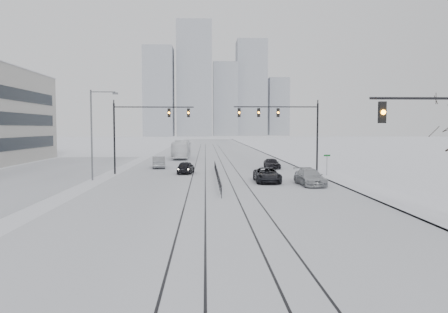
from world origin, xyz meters
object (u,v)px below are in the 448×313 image
sedan_nb_right (310,177)px  box_truck (181,150)px  sedan_sb_inner (186,167)px  sedan_sb_outer (159,162)px  sedan_nb_front (267,175)px  sedan_nb_far (272,163)px

sedan_nb_right → box_truck: 37.85m
sedan_nb_right → sedan_sb_inner: bearing=134.0°
sedan_sb_outer → sedan_nb_right: bearing=124.7°
sedan_sb_outer → box_truck: size_ratio=0.42×
sedan_sb_outer → sedan_nb_front: size_ratio=0.91×
sedan_nb_front → sedan_nb_right: sedan_nb_right is taller
sedan_nb_right → sedan_sb_outer: bearing=127.5°
sedan_sb_inner → sedan_nb_front: sedan_sb_inner is taller
sedan_sb_inner → sedan_nb_front: bearing=139.0°
sedan_sb_outer → sedan_nb_far: size_ratio=1.16×
sedan_sb_inner → box_truck: 24.67m
sedan_nb_front → sedan_nb_right: size_ratio=1.00×
sedan_nb_front → box_truck: bearing=107.6°
sedan_sb_outer → box_truck: (2.01, 17.43, 0.78)m
sedan_nb_far → box_truck: bearing=118.1°
sedan_sb_inner → sedan_nb_far: 12.28m
sedan_sb_inner → sedan_nb_front: 11.77m
sedan_nb_far → box_truck: size_ratio=0.36×
sedan_nb_front → sedan_nb_far: size_ratio=1.28×
sedan_nb_far → sedan_nb_right: bearing=-92.5°
sedan_sb_outer → sedan_nb_front: sedan_sb_outer is taller
sedan_nb_right → box_truck: bearing=107.4°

